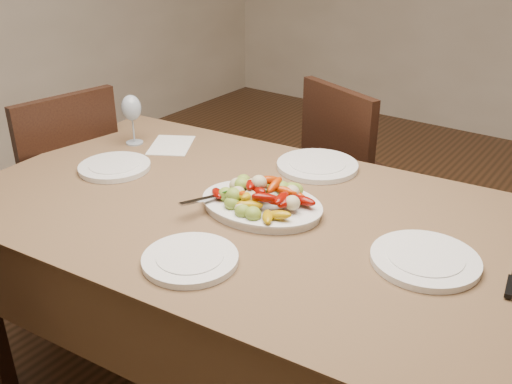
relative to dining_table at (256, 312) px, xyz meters
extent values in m
plane|color=#402513|center=(0.01, 0.25, -0.38)|extent=(6.00, 6.00, 0.00)
cube|color=brown|center=(0.00, 0.00, 0.00)|extent=(1.93, 1.21, 0.76)
ellipsoid|color=white|center=(0.01, 0.01, 0.39)|extent=(0.39, 0.31, 0.02)
cylinder|color=white|center=(-0.58, -0.04, 0.39)|extent=(0.25, 0.25, 0.02)
cylinder|color=white|center=(0.52, 0.02, 0.39)|extent=(0.28, 0.28, 0.02)
cylinder|color=white|center=(-0.01, 0.38, 0.39)|extent=(0.28, 0.28, 0.02)
cylinder|color=white|center=(0.03, -0.33, 0.39)|extent=(0.25, 0.25, 0.02)
cube|color=silver|center=(-0.58, 0.24, 0.38)|extent=(0.24, 0.26, 0.00)
camera|label=1|loc=(0.89, -1.23, 1.18)|focal=40.00mm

